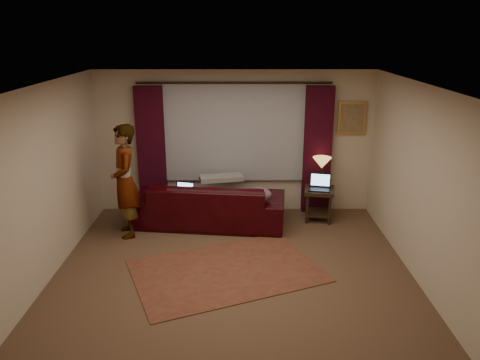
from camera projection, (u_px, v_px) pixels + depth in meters
name	position (u px, v px, depth m)	size (l,w,h in m)	color
floor	(233.00, 275.00, 6.53)	(5.00, 5.00, 0.01)	brown
ceiling	(232.00, 86.00, 5.73)	(5.00, 5.00, 0.02)	silver
wall_back	(234.00, 142.00, 8.51)	(5.00, 0.02, 2.60)	beige
wall_front	(228.00, 287.00, 3.75)	(5.00, 0.02, 2.60)	beige
wall_left	(42.00, 187.00, 6.13)	(0.02, 5.00, 2.60)	beige
wall_right	(423.00, 186.00, 6.13)	(0.02, 5.00, 2.60)	beige
sheer_curtain	(234.00, 132.00, 8.39)	(2.50, 0.05, 1.80)	#9D9DA5
drape_left	(151.00, 150.00, 8.44)	(0.50, 0.14, 2.30)	black
drape_right	(317.00, 150.00, 8.44)	(0.50, 0.14, 2.30)	black
curtain_rod	(234.00, 83.00, 8.07)	(0.04, 0.04, 3.40)	black
picture_frame	(352.00, 118.00, 8.34)	(0.50, 0.04, 0.60)	#B48C3F
sofa	(209.00, 195.00, 8.08)	(2.59, 1.12, 1.05)	black
throw_blanket	(221.00, 163.00, 8.16)	(0.75, 0.30, 0.09)	gray
clothing_pile	(257.00, 195.00, 7.82)	(0.49, 0.38, 0.21)	#7A515A
laptop_sofa	(183.00, 191.00, 7.96)	(0.32, 0.35, 0.23)	black
area_rug	(226.00, 271.00, 6.62)	(2.54, 1.70, 0.01)	brown
end_table	(319.00, 204.00, 8.32)	(0.51, 0.51, 0.59)	black
tiffany_lamp	(321.00, 172.00, 8.30)	(0.33, 0.33, 0.53)	olive
laptop_table	(320.00, 183.00, 8.13)	(0.37, 0.40, 0.27)	black
person	(125.00, 181.00, 7.53)	(0.55, 0.55, 1.86)	gray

